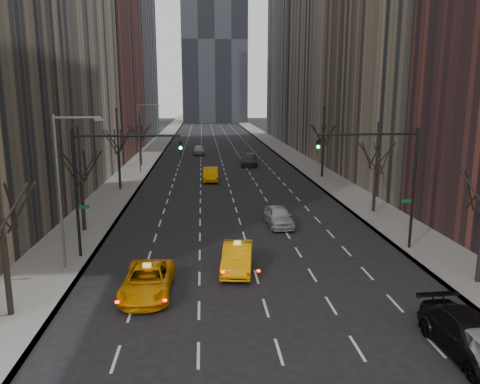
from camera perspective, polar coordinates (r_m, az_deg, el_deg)
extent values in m
plane|color=black|center=(20.04, 4.77, -18.83)|extent=(400.00, 400.00, 0.00)
cube|color=slate|center=(88.09, -10.66, 4.92)|extent=(4.50, 320.00, 0.15)
cube|color=slate|center=(88.91, 5.31, 5.13)|extent=(4.50, 320.00, 0.15)
cube|color=brown|center=(85.88, -18.04, 19.08)|extent=(14.00, 28.00, 44.00)
cube|color=slate|center=(116.23, -14.71, 21.16)|extent=(14.00, 30.00, 60.00)
cube|color=tan|center=(85.91, 12.92, 21.36)|extent=(14.00, 28.00, 50.00)
cube|color=slate|center=(116.19, 8.16, 20.92)|extent=(14.00, 30.00, 58.00)
cylinder|color=black|center=(24.28, -26.52, -9.14)|extent=(0.28, 0.28, 3.78)
cylinder|color=black|center=(24.13, -26.13, -1.49)|extent=(0.42, 1.80, 2.52)
cylinder|color=black|center=(23.39, -25.11, -1.79)|extent=(1.74, 0.72, 2.52)
cylinder|color=black|center=(22.68, -26.20, -2.28)|extent=(1.46, 1.25, 2.52)
cylinder|color=black|center=(37.09, -18.60, -1.75)|extent=(0.28, 0.28, 3.57)
cylinder|color=black|center=(36.42, -19.00, 4.25)|extent=(0.16, 0.16, 4.25)
cylinder|color=black|center=(37.32, -18.37, 3.06)|extent=(0.42, 1.80, 2.52)
cylinder|color=black|center=(36.63, -17.57, 2.96)|extent=(1.74, 0.72, 2.52)
cylinder|color=black|center=(35.85, -18.10, 2.75)|extent=(1.46, 1.25, 2.52)
cylinder|color=black|center=(35.77, -19.46, 2.64)|extent=(0.42, 1.80, 2.52)
cylinder|color=black|center=(36.47, -20.25, 2.75)|extent=(1.74, 0.72, 2.52)
cylinder|color=black|center=(37.24, -19.68, 2.96)|extent=(1.46, 1.25, 2.52)
cylinder|color=black|center=(52.43, -14.49, 2.53)|extent=(0.28, 0.28, 3.99)
cylinder|color=black|center=(51.94, -14.73, 7.29)|extent=(0.16, 0.16, 4.75)
cylinder|color=black|center=(52.84, -14.35, 6.13)|extent=(0.42, 1.80, 2.52)
cylinder|color=black|center=(52.19, -13.74, 6.09)|extent=(1.74, 0.72, 2.52)
cylinder|color=black|center=(51.38, -14.05, 5.99)|extent=(1.46, 1.25, 2.52)
cylinder|color=black|center=(51.23, -15.00, 5.93)|extent=(0.42, 1.80, 2.52)
cylinder|color=black|center=(51.89, -15.61, 5.97)|extent=(1.74, 0.72, 2.52)
cylinder|color=black|center=(52.69, -15.28, 6.07)|extent=(1.46, 1.25, 2.52)
cylinder|color=black|center=(70.10, -12.01, 4.61)|extent=(0.28, 0.28, 3.36)
cylinder|color=black|center=(69.76, -12.14, 7.61)|extent=(0.16, 0.16, 4.00)
cylinder|color=black|center=(70.63, -11.91, 7.04)|extent=(0.42, 1.80, 2.52)
cylinder|color=black|center=(70.01, -11.42, 7.02)|extent=(1.74, 0.72, 2.52)
cylinder|color=black|center=(69.19, -11.63, 6.96)|extent=(1.46, 1.25, 2.52)
cylinder|color=black|center=(69.00, -12.33, 6.92)|extent=(0.42, 1.80, 2.52)
cylinder|color=black|center=(69.64, -12.81, 6.94)|extent=(1.74, 0.72, 2.52)
cylinder|color=black|center=(70.45, -12.59, 7.00)|extent=(1.46, 1.25, 2.52)
cylinder|color=black|center=(27.22, 26.80, -0.17)|extent=(1.74, 0.72, 2.52)
cylinder|color=black|center=(28.01, 26.18, 0.19)|extent=(1.46, 1.25, 2.52)
cylinder|color=black|center=(42.58, 16.06, 0.09)|extent=(0.28, 0.28, 3.57)
cylinder|color=black|center=(42.00, 16.36, 5.32)|extent=(0.16, 0.16, 4.25)
cylinder|color=black|center=(42.94, 16.08, 4.26)|extent=(0.42, 1.80, 2.52)
cylinder|color=black|center=(42.67, 17.17, 4.16)|extent=(1.74, 0.72, 2.52)
cylinder|color=black|center=(41.83, 17.40, 4.00)|extent=(1.46, 1.25, 2.52)
cylinder|color=black|center=(41.27, 16.51, 3.95)|extent=(0.42, 1.80, 2.52)
cylinder|color=black|center=(41.55, 15.39, 4.07)|extent=(1.74, 0.72, 2.52)
cylinder|color=black|center=(42.39, 15.19, 4.22)|extent=(1.46, 1.25, 2.52)
cylinder|color=black|center=(59.48, 10.03, 3.77)|extent=(0.28, 0.28, 3.99)
cylinder|color=black|center=(59.05, 10.18, 7.97)|extent=(0.16, 0.16, 4.75)
cylinder|color=black|center=(59.99, 10.08, 6.93)|extent=(0.42, 1.80, 2.52)
cylinder|color=black|center=(59.63, 10.83, 6.88)|extent=(1.74, 0.72, 2.52)
cylinder|color=black|center=(58.77, 10.91, 6.81)|extent=(1.46, 1.25, 2.52)
cylinder|color=black|center=(58.28, 10.21, 6.79)|extent=(0.42, 1.80, 2.52)
cylinder|color=black|center=(58.65, 9.45, 6.85)|extent=(1.74, 0.72, 2.52)
cylinder|color=black|center=(59.51, 9.39, 6.92)|extent=(1.46, 1.25, 2.52)
cylinder|color=black|center=(30.65, -19.33, -0.29)|extent=(0.18, 0.18, 8.00)
cylinder|color=black|center=(29.48, -13.65, 6.67)|extent=(6.50, 0.14, 0.14)
imported|color=black|center=(29.23, -7.24, 5.09)|extent=(0.18, 0.22, 1.10)
sphere|color=#0CFF33|center=(29.04, -7.26, 5.35)|extent=(0.20, 0.20, 0.20)
cube|color=#0C5926|center=(30.72, -18.51, -1.74)|extent=(0.70, 0.04, 0.22)
cylinder|color=black|center=(32.66, 20.39, 0.34)|extent=(0.18, 0.18, 8.00)
cylinder|color=black|center=(30.95, 15.37, 6.81)|extent=(6.50, 0.14, 0.14)
imported|color=black|center=(30.09, 9.42, 5.21)|extent=(0.18, 0.22, 1.10)
sphere|color=#0CFF33|center=(29.90, 9.51, 5.46)|extent=(0.20, 0.20, 0.20)
cube|color=#0C5926|center=(32.66, 19.66, -1.04)|extent=(0.70, 0.04, 0.22)
cylinder|color=slate|center=(28.78, -21.16, -0.15)|extent=(0.16, 0.16, 9.00)
cylinder|color=slate|center=(27.92, -19.22, 8.56)|extent=(2.60, 0.14, 0.14)
cube|color=slate|center=(27.65, -16.78, 8.48)|extent=(0.50, 0.22, 0.15)
cylinder|color=slate|center=(62.80, -12.20, 6.40)|extent=(0.16, 0.16, 9.00)
cylinder|color=slate|center=(62.41, -11.17, 10.37)|extent=(2.60, 0.14, 0.14)
cube|color=slate|center=(62.29, -10.05, 10.31)|extent=(0.50, 0.22, 0.15)
imported|color=#F59B05|center=(25.11, -11.21, -10.57)|extent=(2.57, 5.41, 1.49)
imported|color=#FDA405|center=(27.82, -0.32, -7.98)|extent=(2.29, 5.02, 1.59)
imported|color=#A8ABB0|center=(37.17, 4.74, -2.96)|extent=(2.08, 4.70, 1.57)
imported|color=black|center=(21.41, 26.25, -15.56)|extent=(2.44, 5.55, 1.59)
imported|color=#FFA705|center=(56.62, -3.61, 2.18)|extent=(1.84, 5.03, 1.65)
imported|color=#323338|center=(69.16, 1.10, 3.96)|extent=(2.88, 6.04, 1.70)
imported|color=#BABABA|center=(82.80, -5.05, 5.17)|extent=(2.08, 4.85, 1.63)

